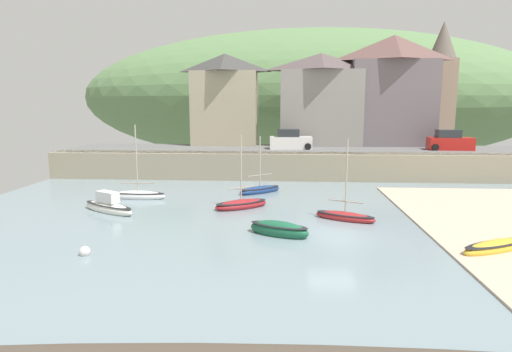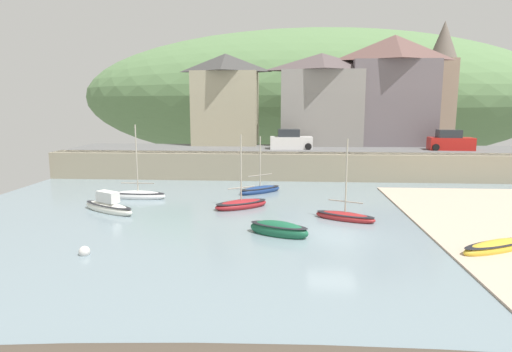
% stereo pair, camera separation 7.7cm
% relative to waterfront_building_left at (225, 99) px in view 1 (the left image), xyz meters
% --- Properties ---
extents(ground, '(48.00, 41.00, 0.61)m').
position_rel_waterfront_building_left_xyz_m(ground, '(10.36, -34.76, -7.15)').
color(ground, gray).
extents(quay_seawall, '(48.00, 9.40, 2.40)m').
position_rel_waterfront_building_left_xyz_m(quay_seawall, '(8.96, -7.70, -5.96)').
color(quay_seawall, gray).
rests_on(quay_seawall, ground).
extents(hillside_backdrop, '(80.00, 44.00, 22.44)m').
position_rel_waterfront_building_left_xyz_m(hillside_backdrop, '(11.67, 30.00, 0.54)').
color(hillside_backdrop, '#5C814F').
rests_on(hillside_backdrop, ground).
extents(waterfront_building_left, '(7.13, 5.31, 9.67)m').
position_rel_waterfront_building_left_xyz_m(waterfront_building_left, '(0.00, 0.00, 0.00)').
color(waterfront_building_left, tan).
rests_on(waterfront_building_left, ground).
extents(waterfront_building_centre, '(8.76, 5.25, 9.64)m').
position_rel_waterfront_building_left_xyz_m(waterfront_building_centre, '(10.21, 0.00, -0.02)').
color(waterfront_building_centre, gray).
rests_on(waterfront_building_centre, ground).
extents(waterfront_building_right, '(8.95, 4.59, 11.42)m').
position_rel_waterfront_building_left_xyz_m(waterfront_building_right, '(17.70, 0.00, 0.90)').
color(waterfront_building_right, slate).
rests_on(waterfront_building_right, ground).
extents(church_with_spire, '(3.00, 3.00, 13.46)m').
position_rel_waterfront_building_left_xyz_m(church_with_spire, '(23.99, 4.00, 2.02)').
color(church_with_spire, gray).
rests_on(church_with_spire, ground).
extents(sailboat_nearest_shore, '(3.47, 2.35, 0.97)m').
position_rel_waterfront_building_left_xyz_m(sailboat_nearest_shore, '(6.16, -25.30, -7.02)').
color(sailboat_nearest_shore, '#1A5A3C').
rests_on(sailboat_nearest_shore, ground).
extents(rowboat_small_beached, '(3.87, 3.19, 5.00)m').
position_rel_waterfront_building_left_xyz_m(rowboat_small_beached, '(3.60, -19.43, -7.07)').
color(rowboat_small_beached, maroon).
rests_on(rowboat_small_beached, ground).
extents(sailboat_blue_trim, '(4.19, 2.78, 0.75)m').
position_rel_waterfront_building_left_xyz_m(sailboat_blue_trim, '(16.34, -27.25, -7.08)').
color(sailboat_blue_trim, gold).
rests_on(sailboat_blue_trim, ground).
extents(dinghy_open_wooden, '(4.30, 3.09, 1.51)m').
position_rel_waterfront_building_left_xyz_m(dinghy_open_wooden, '(-4.74, -21.08, -6.95)').
color(dinghy_open_wooden, white).
rests_on(dinghy_open_wooden, ground).
extents(fishing_boat_green, '(4.05, 1.07, 5.51)m').
position_rel_waterfront_building_left_xyz_m(fishing_boat_green, '(-4.15, -17.12, -7.05)').
color(fishing_boat_green, white).
rests_on(fishing_boat_green, ground).
extents(motorboat_with_cabin, '(3.70, 2.46, 4.96)m').
position_rel_waterfront_building_left_xyz_m(motorboat_with_cabin, '(10.03, -22.06, -7.08)').
color(motorboat_with_cabin, maroon).
rests_on(motorboat_with_cabin, ground).
extents(sailboat_far_left, '(3.53, 3.14, 4.52)m').
position_rel_waterfront_building_left_xyz_m(sailboat_far_left, '(4.56, -14.46, -7.07)').
color(sailboat_far_left, navy).
rests_on(sailboat_far_left, ground).
extents(parked_car_near_slipway, '(4.18, 1.89, 1.95)m').
position_rel_waterfront_building_left_xyz_m(parked_car_near_slipway, '(6.99, -4.50, -4.11)').
color(parked_car_near_slipway, silver).
rests_on(parked_car_near_slipway, ground).
extents(parked_car_by_wall, '(4.19, 1.93, 1.95)m').
position_rel_waterfront_building_left_xyz_m(parked_car_by_wall, '(22.31, -4.50, -4.11)').
color(parked_car_by_wall, red).
rests_on(parked_car_by_wall, ground).
extents(mooring_buoy, '(0.51, 0.51, 0.51)m').
position_rel_waterfront_building_left_xyz_m(mooring_buoy, '(-2.64, -28.90, -7.16)').
color(mooring_buoy, silver).
rests_on(mooring_buoy, ground).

